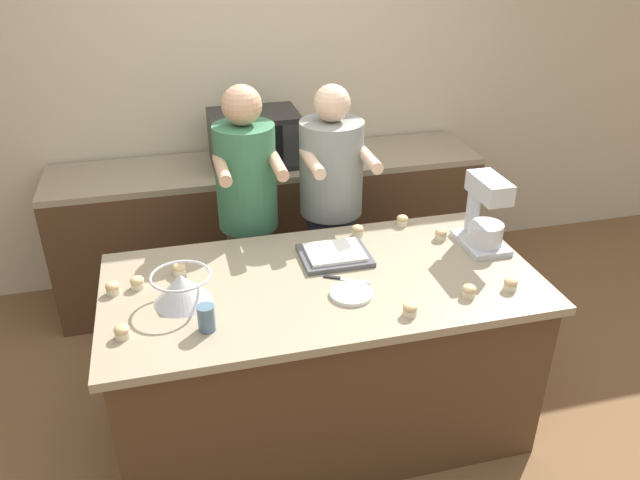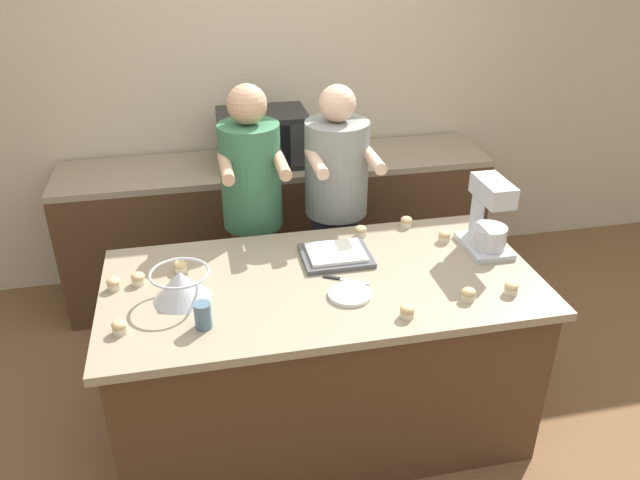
{
  "view_description": "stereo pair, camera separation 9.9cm",
  "coord_description": "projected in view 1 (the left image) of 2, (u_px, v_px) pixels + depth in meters",
  "views": [
    {
      "loc": [
        -0.62,
        -2.37,
        2.4
      ],
      "look_at": [
        0.0,
        0.05,
        1.06
      ],
      "focal_mm": 35.0,
      "sensor_mm": 36.0,
      "label": 1
    },
    {
      "loc": [
        -0.52,
        -2.4,
        2.4
      ],
      "look_at": [
        0.0,
        0.05,
        1.06
      ],
      "focal_mm": 35.0,
      "sensor_mm": 36.0,
      "label": 2
    }
  ],
  "objects": [
    {
      "name": "ground_plane",
      "position": [
        322.0,
        421.0,
        3.3
      ],
      "size": [
        16.0,
        16.0,
        0.0
      ],
      "primitive_type": "plane",
      "color": "brown"
    },
    {
      "name": "back_wall",
      "position": [
        257.0,
        85.0,
        4.16
      ],
      "size": [
        10.0,
        0.06,
        2.7
      ],
      "color": "beige",
      "rests_on": "ground_plane"
    },
    {
      "name": "island_counter",
      "position": [
        322.0,
        355.0,
        3.09
      ],
      "size": [
        2.0,
        0.99,
        0.88
      ],
      "color": "#4C331E",
      "rests_on": "ground_plane"
    },
    {
      "name": "back_counter",
      "position": [
        271.0,
        226.0,
        4.28
      ],
      "size": [
        2.8,
        0.6,
        0.94
      ],
      "color": "#4C331E",
      "rests_on": "ground_plane"
    },
    {
      "name": "person_left",
      "position": [
        249.0,
        221.0,
        3.48
      ],
      "size": [
        0.34,
        0.5,
        1.62
      ],
      "color": "brown",
      "rests_on": "ground_plane"
    },
    {
      "name": "person_right",
      "position": [
        331.0,
        216.0,
        3.6
      ],
      "size": [
        0.36,
        0.52,
        1.59
      ],
      "color": "#33384C",
      "rests_on": "ground_plane"
    },
    {
      "name": "stand_mixer",
      "position": [
        484.0,
        216.0,
        3.09
      ],
      "size": [
        0.2,
        0.3,
        0.37
      ],
      "color": "#B2B7BC",
      "rests_on": "island_counter"
    },
    {
      "name": "mixing_bowl",
      "position": [
        182.0,
        287.0,
        2.68
      ],
      "size": [
        0.26,
        0.26,
        0.14
      ],
      "color": "#BCBCC1",
      "rests_on": "island_counter"
    },
    {
      "name": "baking_tray",
      "position": [
        335.0,
        254.0,
        3.05
      ],
      "size": [
        0.33,
        0.28,
        0.04
      ],
      "color": "#4C4C51",
      "rests_on": "island_counter"
    },
    {
      "name": "microwave_oven",
      "position": [
        255.0,
        138.0,
        3.96
      ],
      "size": [
        0.56,
        0.41,
        0.33
      ],
      "color": "black",
      "rests_on": "back_counter"
    },
    {
      "name": "drinking_glass",
      "position": [
        206.0,
        318.0,
        2.51
      ],
      "size": [
        0.07,
        0.07,
        0.11
      ],
      "color": "slate",
      "rests_on": "island_counter"
    },
    {
      "name": "small_plate",
      "position": [
        351.0,
        294.0,
        2.76
      ],
      "size": [
        0.19,
        0.19,
        0.02
      ],
      "color": "white",
      "rests_on": "island_counter"
    },
    {
      "name": "knife",
      "position": [
        344.0,
        279.0,
        2.87
      ],
      "size": [
        0.2,
        0.12,
        0.01
      ],
      "color": "#BCBCC1",
      "rests_on": "island_counter"
    },
    {
      "name": "cupcake_0",
      "position": [
        511.0,
        284.0,
        2.79
      ],
      "size": [
        0.06,
        0.06,
        0.06
      ],
      "color": "beige",
      "rests_on": "island_counter"
    },
    {
      "name": "cupcake_1",
      "position": [
        137.0,
        282.0,
        2.8
      ],
      "size": [
        0.06,
        0.06,
        0.06
      ],
      "color": "beige",
      "rests_on": "island_counter"
    },
    {
      "name": "cupcake_2",
      "position": [
        122.0,
        331.0,
        2.48
      ],
      "size": [
        0.06,
        0.06,
        0.06
      ],
      "color": "beige",
      "rests_on": "island_counter"
    },
    {
      "name": "cupcake_3",
      "position": [
        469.0,
        291.0,
        2.74
      ],
      "size": [
        0.06,
        0.06,
        0.06
      ],
      "color": "beige",
      "rests_on": "island_counter"
    },
    {
      "name": "cupcake_4",
      "position": [
        358.0,
        230.0,
        3.25
      ],
      "size": [
        0.06,
        0.06,
        0.06
      ],
      "color": "beige",
      "rests_on": "island_counter"
    },
    {
      "name": "cupcake_5",
      "position": [
        441.0,
        234.0,
        3.21
      ],
      "size": [
        0.06,
        0.06,
        0.06
      ],
      "color": "beige",
      "rests_on": "island_counter"
    },
    {
      "name": "cupcake_6",
      "position": [
        113.0,
        288.0,
        2.76
      ],
      "size": [
        0.06,
        0.06,
        0.06
      ],
      "color": "beige",
      "rests_on": "island_counter"
    },
    {
      "name": "cupcake_7",
      "position": [
        179.0,
        269.0,
        2.9
      ],
      "size": [
        0.06,
        0.06,
        0.06
      ],
      "color": "beige",
      "rests_on": "island_counter"
    },
    {
      "name": "cupcake_8",
      "position": [
        410.0,
        309.0,
        2.61
      ],
      "size": [
        0.06,
        0.06,
        0.06
      ],
      "color": "beige",
      "rests_on": "island_counter"
    },
    {
      "name": "cupcake_9",
      "position": [
        402.0,
        220.0,
        3.36
      ],
      "size": [
        0.06,
        0.06,
        0.06
      ],
      "color": "beige",
      "rests_on": "island_counter"
    }
  ]
}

